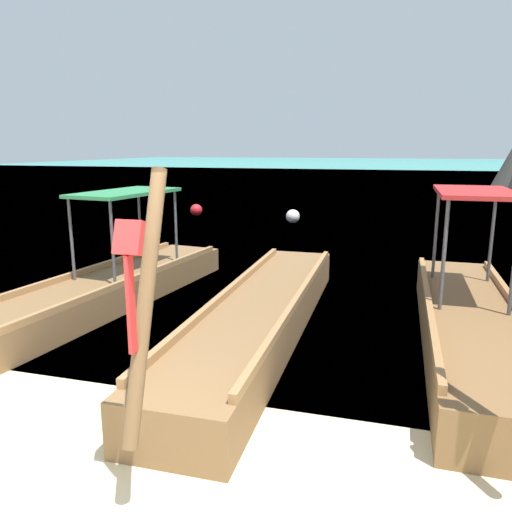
{
  "coord_description": "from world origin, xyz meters",
  "views": [
    {
      "loc": [
        1.87,
        -2.26,
        2.69
      ],
      "look_at": [
        0.0,
        4.36,
        1.17
      ],
      "focal_mm": 34.89,
      "sensor_mm": 36.0,
      "label": 1
    }
  ],
  "objects_px": {
    "mooring_buoy_near": "(293,216)",
    "longtail_boat_yellow_ribbon": "(471,323)",
    "longtail_boat_orange_ribbon": "(101,289)",
    "longtail_boat_red_ribbon": "(262,315)",
    "mooring_buoy_far": "(196,210)"
  },
  "relations": [
    {
      "from": "longtail_boat_orange_ribbon",
      "to": "longtail_boat_red_ribbon",
      "type": "relative_size",
      "value": 0.95
    },
    {
      "from": "mooring_buoy_far",
      "to": "longtail_boat_yellow_ribbon",
      "type": "bearing_deg",
      "value": -52.5
    },
    {
      "from": "mooring_buoy_near",
      "to": "longtail_boat_yellow_ribbon",
      "type": "bearing_deg",
      "value": -66.28
    },
    {
      "from": "longtail_boat_orange_ribbon",
      "to": "mooring_buoy_far",
      "type": "relative_size",
      "value": 14.44
    },
    {
      "from": "mooring_buoy_far",
      "to": "longtail_boat_orange_ribbon",
      "type": "bearing_deg",
      "value": -75.56
    },
    {
      "from": "longtail_boat_red_ribbon",
      "to": "mooring_buoy_near",
      "type": "relative_size",
      "value": 14.52
    },
    {
      "from": "mooring_buoy_near",
      "to": "longtail_boat_orange_ribbon",
      "type": "bearing_deg",
      "value": -96.71
    },
    {
      "from": "longtail_boat_orange_ribbon",
      "to": "longtail_boat_yellow_ribbon",
      "type": "distance_m",
      "value": 5.81
    },
    {
      "from": "longtail_boat_orange_ribbon",
      "to": "longtail_boat_red_ribbon",
      "type": "bearing_deg",
      "value": -9.45
    },
    {
      "from": "longtail_boat_orange_ribbon",
      "to": "mooring_buoy_near",
      "type": "height_order",
      "value": "longtail_boat_orange_ribbon"
    },
    {
      "from": "mooring_buoy_near",
      "to": "mooring_buoy_far",
      "type": "xyz_separation_m",
      "value": [
        -4.06,
        0.82,
        -0.01
      ]
    },
    {
      "from": "longtail_boat_orange_ribbon",
      "to": "longtail_boat_red_ribbon",
      "type": "distance_m",
      "value": 3.0
    },
    {
      "from": "longtail_boat_yellow_ribbon",
      "to": "mooring_buoy_near",
      "type": "xyz_separation_m",
      "value": [
        -4.6,
        10.46,
        -0.1
      ]
    },
    {
      "from": "longtail_boat_red_ribbon",
      "to": "mooring_buoy_near",
      "type": "bearing_deg",
      "value": 99.24
    },
    {
      "from": "longtail_boat_orange_ribbon",
      "to": "longtail_boat_yellow_ribbon",
      "type": "bearing_deg",
      "value": -1.99
    }
  ]
}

